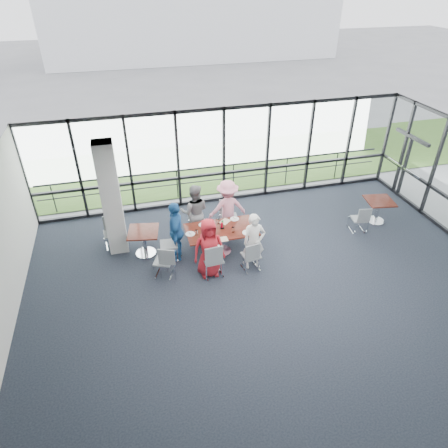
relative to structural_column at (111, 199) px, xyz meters
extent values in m
cube|color=black|center=(3.60, -3.00, -1.61)|extent=(12.00, 10.00, 0.02)
cube|color=silver|center=(3.60, -3.00, 1.60)|extent=(12.00, 10.00, 0.04)
cube|color=white|center=(3.60, 2.00, 0.00)|extent=(12.00, 0.10, 3.20)
cube|color=black|center=(9.60, 0.75, -0.55)|extent=(0.12, 1.60, 2.10)
cube|color=silver|center=(0.00, 0.00, 0.00)|extent=(0.50, 0.50, 3.20)
cube|color=slate|center=(3.60, 7.00, -1.62)|extent=(80.00, 70.00, 0.02)
cube|color=#34581A|center=(3.60, 5.00, -1.59)|extent=(80.00, 5.00, 0.01)
cube|color=white|center=(7.60, 29.00, 1.40)|extent=(24.00, 10.00, 6.00)
cylinder|color=#2D2D33|center=(3.60, 2.60, -1.10)|extent=(12.00, 0.06, 0.06)
cube|color=#3B150D|center=(2.76, -0.87, -0.87)|extent=(1.93, 1.06, 0.04)
cylinder|color=silver|center=(2.76, -0.87, -1.25)|extent=(0.12, 0.12, 0.71)
cylinder|color=silver|center=(2.76, -0.87, -1.59)|extent=(0.56, 0.56, 0.03)
cube|color=#3B150D|center=(0.70, -0.43, -0.87)|extent=(0.94, 0.94, 0.04)
cylinder|color=silver|center=(0.70, -0.43, -1.25)|extent=(0.12, 0.12, 0.71)
cube|color=#3B150D|center=(7.86, -0.58, -0.87)|extent=(0.92, 0.92, 0.04)
cylinder|color=silver|center=(7.86, -0.58, -1.25)|extent=(0.12, 0.12, 0.71)
imported|color=#B21B25|center=(2.22, -1.73, -0.78)|extent=(0.81, 0.54, 1.64)
imported|color=white|center=(3.42, -1.73, -0.81)|extent=(0.61, 0.47, 1.58)
imported|color=slate|center=(2.21, 0.01, -0.75)|extent=(0.93, 0.69, 1.71)
imported|color=pink|center=(3.18, -0.02, -0.74)|extent=(1.13, 0.61, 1.73)
imported|color=#235FA3|center=(1.54, -0.82, -0.74)|extent=(0.75, 1.10, 1.72)
cylinder|color=white|center=(2.29, -1.18, -0.84)|extent=(0.25, 0.25, 0.01)
cylinder|color=white|center=(3.40, -1.23, -0.84)|extent=(0.27, 0.27, 0.01)
cylinder|color=white|center=(2.33, -0.55, -0.84)|extent=(0.24, 0.24, 0.01)
cylinder|color=white|center=(3.26, -0.48, -0.84)|extent=(0.25, 0.25, 0.01)
cylinder|color=white|center=(1.90, -0.90, -0.84)|extent=(0.25, 0.25, 0.01)
cylinder|color=white|center=(2.51, -1.14, -0.78)|extent=(0.07, 0.07, 0.13)
cylinder|color=white|center=(3.04, -1.09, -0.77)|extent=(0.08, 0.08, 0.15)
cylinder|color=white|center=(2.76, -0.59, -0.78)|extent=(0.07, 0.07, 0.15)
cylinder|color=white|center=(2.06, -0.98, -0.77)|extent=(0.08, 0.08, 0.15)
cube|color=white|center=(2.65, -1.36, -0.85)|extent=(0.33, 0.24, 0.00)
cube|color=white|center=(3.55, -1.11, -0.85)|extent=(0.35, 0.31, 0.00)
cube|color=white|center=(2.96, -0.53, -0.85)|extent=(0.38, 0.37, 0.00)
cube|color=black|center=(2.80, -0.86, -0.83)|extent=(0.10, 0.07, 0.04)
cylinder|color=#A50018|center=(2.79, -0.85, -0.76)|extent=(0.06, 0.06, 0.18)
cylinder|color=#297838|center=(2.83, -0.78, -0.75)|extent=(0.05, 0.05, 0.20)
camera|label=1|loc=(0.52, -9.63, 5.15)|focal=32.00mm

